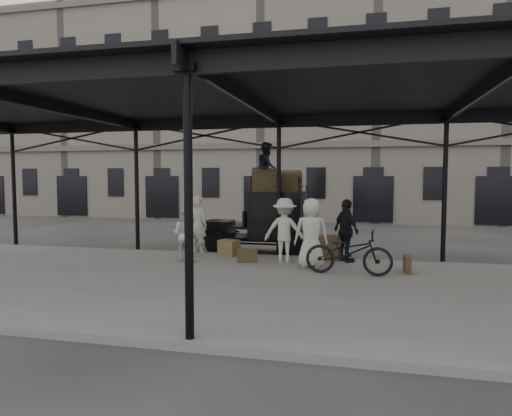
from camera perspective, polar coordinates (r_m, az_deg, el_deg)
The scene contains 18 objects.
ground at distance 13.00m, azimuth 1.22°, elevation -8.04°, with size 120.00×120.00×0.00m, color #383533.
platform at distance 11.08m, azimuth -0.95°, elevation -9.77°, with size 28.00×8.00×0.15m, color slate.
canopy at distance 11.19m, azimuth -0.62°, elevation 13.70°, with size 22.50×9.00×4.74m.
building_frontage at distance 30.85m, azimuth 8.36°, elevation 12.00°, with size 64.00×8.00×14.00m, color slate.
taxi at distance 15.87m, azimuth 1.56°, elevation -1.43°, with size 3.65×1.55×2.18m.
porter_left at distance 15.28m, azimuth -7.23°, elevation -2.06°, with size 0.69×0.46×1.91m, color beige.
porter_midleft at distance 13.98m, azimuth -8.85°, elevation -3.22°, with size 0.79×0.62×1.63m, color beige.
porter_centre at distance 12.87m, azimuth 6.92°, elevation -3.09°, with size 0.96×0.62×1.96m, color beige.
porter_official at distance 13.86m, azimuth 11.23°, elevation -2.79°, with size 1.10×0.46×1.88m, color black.
porter_right at distance 13.65m, azimuth 3.59°, elevation -2.76°, with size 1.23×0.71×1.91m, color beige.
bicycle at distance 12.15m, azimuth 11.50°, elevation -5.43°, with size 0.78×2.24×1.18m, color black.
porter_roof at distance 15.71m, azimuth 1.39°, elevation 5.17°, with size 0.82×0.64×1.70m, color black.
steamer_trunk_roof_near at distance 15.57m, azimuth 1.09°, elevation 3.24°, with size 0.87×0.53×0.64m, color #493B22, non-canonical shape.
steamer_trunk_roof_far at distance 15.88m, azimuth 4.08°, elevation 3.20°, with size 0.84×0.51×0.61m, color #493B22, non-canonical shape.
steamer_trunk_platform at distance 14.23m, azimuth 8.70°, elevation -5.11°, with size 0.87×0.53×0.64m, color #493B22, non-canonical shape.
wicker_hamper at distance 14.81m, azimuth -3.40°, elevation -4.97°, with size 0.60×0.45×0.50m, color olive.
suitcase_upright at distance 12.84m, azimuth 18.38°, elevation -6.69°, with size 0.15×0.60×0.45m, color #493B22.
suitcase_flat at distance 13.59m, azimuth -1.08°, elevation -6.00°, with size 0.60×0.15×0.40m, color #493B22.
Camera 1 is at (2.63, -12.43, 2.73)m, focal length 32.00 mm.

